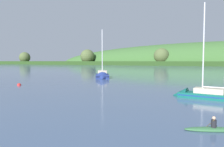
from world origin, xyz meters
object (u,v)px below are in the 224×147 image
object	(u,v)px
sailboat_midwater_white	(102,77)
mooring_buoy_off_fishing_boat	(19,85)
mooring_buoy_foreground	(224,89)
sailboat_far_left	(202,96)
canoe_with_paddler	(214,129)

from	to	relation	value
sailboat_midwater_white	mooring_buoy_off_fishing_boat	world-z (taller)	sailboat_midwater_white
mooring_buoy_foreground	mooring_buoy_off_fishing_boat	size ratio (longest dim) A/B	0.89
mooring_buoy_off_fishing_boat	mooring_buoy_foreground	bearing A→B (deg)	11.85
sailboat_far_left	mooring_buoy_off_fishing_boat	distance (m)	29.92
sailboat_midwater_white	canoe_with_paddler	world-z (taller)	sailboat_midwater_white
canoe_with_paddler	mooring_buoy_foreground	distance (m)	21.67
mooring_buoy_foreground	mooring_buoy_off_fishing_boat	bearing A→B (deg)	-168.15
sailboat_far_left	mooring_buoy_off_fishing_boat	world-z (taller)	sailboat_far_left
mooring_buoy_foreground	sailboat_midwater_white	bearing A→B (deg)	154.29
canoe_with_paddler	mooring_buoy_off_fishing_boat	world-z (taller)	canoe_with_paddler
sailboat_far_left	canoe_with_paddler	world-z (taller)	sailboat_far_left
sailboat_midwater_white	mooring_buoy_foreground	size ratio (longest dim) A/B	19.67
sailboat_far_left	canoe_with_paddler	bearing A→B (deg)	102.60
canoe_with_paddler	mooring_buoy_foreground	bearing A→B (deg)	-117.04
sailboat_midwater_white	mooring_buoy_foreground	xyz separation A→B (m)	(25.70, -12.37, -0.31)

